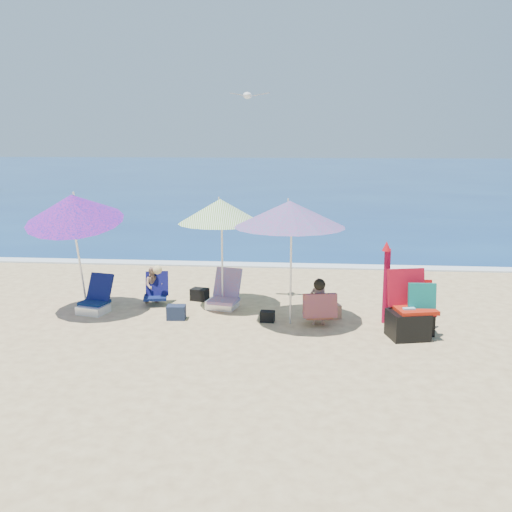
# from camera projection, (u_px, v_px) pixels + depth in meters

# --- Properties ---
(ground) EXTENTS (120.00, 120.00, 0.00)m
(ground) POSITION_uv_depth(u_px,v_px,m) (268.00, 332.00, 9.82)
(ground) COLOR #D8BC84
(ground) RESTS_ON ground
(sea) EXTENTS (120.00, 80.00, 0.12)m
(sea) POSITION_uv_depth(u_px,v_px,m) (303.00, 173.00, 53.72)
(sea) COLOR navy
(sea) RESTS_ON ground
(foam) EXTENTS (120.00, 0.50, 0.04)m
(foam) POSITION_uv_depth(u_px,v_px,m) (282.00, 266.00, 14.79)
(foam) COLOR white
(foam) RESTS_ON ground
(umbrella_turquoise) EXTENTS (2.24, 2.24, 2.21)m
(umbrella_turquoise) POSITION_uv_depth(u_px,v_px,m) (290.00, 214.00, 9.91)
(umbrella_turquoise) COLOR silver
(umbrella_turquoise) RESTS_ON ground
(umbrella_striped) EXTENTS (1.92, 1.92, 2.13)m
(umbrella_striped) POSITION_uv_depth(u_px,v_px,m) (220.00, 211.00, 10.90)
(umbrella_striped) COLOR silver
(umbrella_striped) RESTS_ON ground
(umbrella_blue) EXTENTS (1.82, 1.89, 2.41)m
(umbrella_blue) POSITION_uv_depth(u_px,v_px,m) (73.00, 208.00, 10.47)
(umbrella_blue) COLOR white
(umbrella_blue) RESTS_ON ground
(furled_umbrella) EXTENTS (0.17, 0.19, 1.47)m
(furled_umbrella) POSITION_uv_depth(u_px,v_px,m) (386.00, 278.00, 10.13)
(furled_umbrella) COLOR maroon
(furled_umbrella) RESTS_ON ground
(chair_navy) EXTENTS (0.61, 0.77, 0.68)m
(chair_navy) POSITION_uv_depth(u_px,v_px,m) (95.00, 302.00, 10.91)
(chair_navy) COLOR #0C1F44
(chair_navy) RESTS_ON ground
(chair_rainbow) EXTENTS (0.68, 0.82, 0.74)m
(chair_rainbow) POSITION_uv_depth(u_px,v_px,m) (224.00, 298.00, 11.16)
(chair_rainbow) COLOR #CE4954
(chair_rainbow) RESTS_ON ground
(camp_chair_left) EXTENTS (0.83, 0.77, 1.10)m
(camp_chair_left) POSITION_uv_depth(u_px,v_px,m) (408.00, 318.00, 9.49)
(camp_chair_left) COLOR #AC1D0C
(camp_chair_left) RESTS_ON ground
(camp_chair_right) EXTENTS (0.58, 0.69, 0.91)m
(camp_chair_right) POSITION_uv_depth(u_px,v_px,m) (418.00, 314.00, 9.68)
(camp_chair_right) COLOR #A20B23
(camp_chair_right) RESTS_ON ground
(person_center) EXTENTS (0.61, 0.59, 0.85)m
(person_center) POSITION_uv_depth(u_px,v_px,m) (319.00, 303.00, 10.06)
(person_center) COLOR tan
(person_center) RESTS_ON ground
(person_left) EXTENTS (0.52, 0.57, 0.81)m
(person_left) POSITION_uv_depth(u_px,v_px,m) (154.00, 285.00, 11.41)
(person_left) COLOR tan
(person_left) RESTS_ON ground
(bag_navy_a) EXTENTS (0.35, 0.26, 0.26)m
(bag_navy_a) POSITION_uv_depth(u_px,v_px,m) (176.00, 312.00, 10.47)
(bag_navy_a) COLOR #1B253C
(bag_navy_a) RESTS_ON ground
(bag_black_a) EXTENTS (0.38, 0.32, 0.24)m
(bag_black_a) POSITION_uv_depth(u_px,v_px,m) (200.00, 294.00, 11.68)
(bag_black_a) COLOR black
(bag_black_a) RESTS_ON ground
(bag_tan) EXTENTS (0.34, 0.28, 0.25)m
(bag_tan) POSITION_uv_depth(u_px,v_px,m) (332.00, 311.00, 10.54)
(bag_tan) COLOR #A87A60
(bag_tan) RESTS_ON ground
(bag_navy_b) EXTENTS (0.44, 0.39, 0.27)m
(bag_navy_b) POSITION_uv_depth(u_px,v_px,m) (397.00, 306.00, 10.85)
(bag_navy_b) COLOR #171C32
(bag_navy_b) RESTS_ON ground
(bag_black_b) EXTENTS (0.27, 0.20, 0.19)m
(bag_black_b) POSITION_uv_depth(u_px,v_px,m) (267.00, 316.00, 10.33)
(bag_black_b) COLOR black
(bag_black_b) RESTS_ON ground
(orange_item) EXTENTS (0.21, 0.13, 0.03)m
(orange_item) POSITION_uv_depth(u_px,v_px,m) (427.00, 333.00, 9.73)
(orange_item) COLOR #E84D18
(orange_item) RESTS_ON ground
(seagull) EXTENTS (0.76, 0.33, 0.13)m
(seagull) POSITION_uv_depth(u_px,v_px,m) (248.00, 95.00, 10.93)
(seagull) COLOR white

